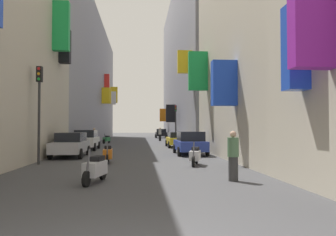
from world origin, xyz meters
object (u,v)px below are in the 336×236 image
object	(u,v)px
parked_car_black	(161,133)
pedestrian_near_left	(233,156)
pedestrian_near_right	(94,137)
parked_car_blue	(190,143)
traffic_light_far_corner	(39,98)
scooter_green	(107,139)
scooter_white	(195,156)
traffic_light_near_corner	(176,117)
parked_car_white	(86,140)
parked_car_yellow	(178,139)
parked_car_silver	(71,144)
scooter_orange	(108,154)
scooter_silver	(95,169)
pedestrian_crossing	(160,134)

from	to	relation	value
parked_car_black	pedestrian_near_left	bearing A→B (deg)	-90.61
pedestrian_near_right	parked_car_blue	bearing A→B (deg)	-50.18
pedestrian_near_left	traffic_light_far_corner	size ratio (longest dim) A/B	0.35
scooter_green	scooter_white	xyz separation A→B (m)	(6.26, -21.33, -0.00)
scooter_white	scooter_green	bearing A→B (deg)	106.36
parked_car_black	traffic_light_near_corner	xyz separation A→B (m)	(0.77, -15.14, 2.24)
parked_car_white	parked_car_yellow	distance (m)	8.14
parked_car_silver	pedestrian_near_left	xyz separation A→B (m)	(7.27, -9.40, 0.06)
scooter_orange	scooter_silver	bearing A→B (deg)	-88.31
parked_car_white	traffic_light_far_corner	world-z (taller)	traffic_light_far_corner
parked_car_white	parked_car_silver	size ratio (longest dim) A/B	0.94
parked_car_black	pedestrian_near_left	distance (m)	43.65
parked_car_yellow	scooter_orange	size ratio (longest dim) A/B	2.24
scooter_white	pedestrian_near_right	size ratio (longest dim) A/B	1.00
pedestrian_crossing	pedestrian_near_right	distance (m)	14.23
scooter_orange	traffic_light_near_corner	bearing A→B (deg)	75.29
pedestrian_crossing	traffic_light_near_corner	size ratio (longest dim) A/B	0.39
traffic_light_near_corner	traffic_light_far_corner	distance (m)	24.82
parked_car_white	traffic_light_near_corner	world-z (taller)	traffic_light_near_corner
parked_car_silver	scooter_orange	size ratio (longest dim) A/B	2.16
parked_car_silver	scooter_silver	xyz separation A→B (m)	(2.73, -9.38, -0.31)
traffic_light_near_corner	parked_car_white	bearing A→B (deg)	-123.89
scooter_silver	traffic_light_far_corner	bearing A→B (deg)	122.17
parked_car_white	pedestrian_near_left	bearing A→B (deg)	-64.78
parked_car_blue	parked_car_silver	bearing A→B (deg)	-171.86
parked_car_black	traffic_light_far_corner	xyz separation A→B (m)	(-8.42, -38.20, 2.41)
parked_car_silver	pedestrian_near_left	world-z (taller)	pedestrian_near_left
parked_car_yellow	scooter_white	distance (m)	13.86
scooter_white	traffic_light_near_corner	size ratio (longest dim) A/B	0.39
parked_car_silver	traffic_light_near_corner	xyz separation A→B (m)	(8.49, 19.12, 2.26)
parked_car_white	scooter_silver	xyz separation A→B (m)	(2.85, -15.67, -0.35)
parked_car_black	traffic_light_far_corner	size ratio (longest dim) A/B	0.87
scooter_silver	pedestrian_near_right	distance (m)	19.55
parked_car_silver	scooter_orange	xyz separation A→B (m)	(2.55, -3.52, -0.31)
pedestrian_near_left	traffic_light_far_corner	world-z (taller)	traffic_light_far_corner
parked_car_yellow	traffic_light_far_corner	xyz separation A→B (m)	(-8.28, -12.85, 2.47)
traffic_light_far_corner	scooter_orange	bearing A→B (deg)	7.41
parked_car_silver	pedestrian_near_left	distance (m)	11.88
parked_car_black	pedestrian_near_right	size ratio (longest dim) A/B	2.39
scooter_green	pedestrian_near_left	world-z (taller)	pedestrian_near_left
pedestrian_near_left	parked_car_yellow	bearing A→B (deg)	89.00
parked_car_white	scooter_orange	size ratio (longest dim) A/B	2.04
traffic_light_far_corner	parked_car_blue	bearing A→B (deg)	31.58
scooter_silver	parked_car_black	bearing A→B (deg)	83.46
parked_car_blue	parked_car_yellow	xyz separation A→B (m)	(0.14, 7.85, -0.06)
parked_car_black	pedestrian_crossing	bearing A→B (deg)	-94.46
traffic_light_near_corner	pedestrian_near_right	bearing A→B (deg)	-132.86
scooter_white	scooter_silver	xyz separation A→B (m)	(-4.02, -4.46, 0.00)
scooter_silver	traffic_light_far_corner	world-z (taller)	traffic_light_far_corner
parked_car_yellow	parked_car_white	bearing A→B (deg)	-161.21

